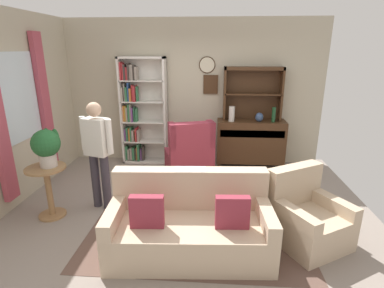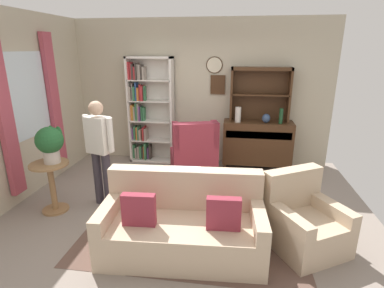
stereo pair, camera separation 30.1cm
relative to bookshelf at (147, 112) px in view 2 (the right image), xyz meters
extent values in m
cube|color=gray|center=(1.07, -1.94, -1.04)|extent=(5.40, 4.60, 0.02)
cube|color=#BCB299|center=(1.07, 0.19, 0.37)|extent=(5.00, 0.06, 2.80)
cylinder|color=beige|center=(1.32, 0.14, 0.91)|extent=(0.28, 0.03, 0.28)
torus|color=#382314|center=(1.32, 0.14, 0.91)|extent=(0.31, 0.02, 0.31)
cube|color=#422816|center=(1.39, 0.14, 0.54)|extent=(0.28, 0.03, 0.36)
cube|color=#BCB299|center=(-1.46, -1.94, 0.37)|extent=(0.06, 4.20, 2.80)
cube|color=silver|center=(-1.42, -1.55, 0.52)|extent=(0.02, 0.90, 1.30)
cube|color=#B24756|center=(-1.37, -2.13, 0.32)|extent=(0.08, 0.24, 2.30)
cube|color=#B24756|center=(-1.37, -0.97, 0.32)|extent=(0.08, 0.24, 2.30)
cube|color=brown|center=(1.27, -2.24, -1.03)|extent=(2.72, 2.19, 0.01)
cube|color=silver|center=(-0.34, -0.01, 0.02)|extent=(0.04, 0.30, 2.10)
cube|color=silver|center=(0.52, -0.01, 0.02)|extent=(0.04, 0.30, 2.10)
cube|color=silver|center=(0.09, -0.01, 1.05)|extent=(0.90, 0.30, 0.04)
cube|color=silver|center=(0.09, -0.01, -1.01)|extent=(0.90, 0.30, 0.04)
cube|color=silver|center=(0.09, 0.13, 0.02)|extent=(0.90, 0.01, 2.10)
cube|color=silver|center=(0.09, -0.01, -0.59)|extent=(0.86, 0.30, 0.02)
cube|color=#337247|center=(-0.30, -0.03, -0.84)|extent=(0.04, 0.11, 0.29)
cube|color=gray|center=(-0.26, -0.03, -0.87)|extent=(0.03, 0.19, 0.23)
cube|color=gray|center=(-0.21, -0.03, -0.86)|extent=(0.04, 0.16, 0.26)
cube|color=#337247|center=(-0.16, -0.03, -0.85)|extent=(0.04, 0.17, 0.26)
cube|color=#3F3833|center=(-0.12, -0.03, -0.86)|extent=(0.03, 0.14, 0.24)
cube|color=#CC7233|center=(-0.08, -0.03, -0.85)|extent=(0.02, 0.16, 0.27)
cube|color=#337247|center=(-0.05, -0.03, -0.81)|extent=(0.04, 0.24, 0.34)
cube|color=#723F7F|center=(-0.01, -0.03, -0.87)|extent=(0.03, 0.10, 0.24)
cube|color=#3F3833|center=(0.04, -0.03, -0.84)|extent=(0.04, 0.13, 0.30)
cube|color=silver|center=(0.09, -0.01, -0.19)|extent=(0.86, 0.30, 0.02)
cube|color=#723F7F|center=(-0.31, -0.03, -0.46)|extent=(0.03, 0.12, 0.24)
cube|color=#337247|center=(-0.26, -0.03, -0.44)|extent=(0.04, 0.15, 0.28)
cube|color=#CC7233|center=(-0.22, -0.03, -0.45)|extent=(0.04, 0.15, 0.26)
cube|color=#337247|center=(-0.18, -0.03, -0.44)|extent=(0.03, 0.19, 0.28)
cube|color=gray|center=(-0.14, -0.03, -0.47)|extent=(0.04, 0.23, 0.23)
cube|color=#CC7233|center=(-0.10, -0.03, -0.47)|extent=(0.03, 0.11, 0.23)
cube|color=#B22D33|center=(-0.07, -0.03, -0.44)|extent=(0.02, 0.24, 0.27)
cube|color=gray|center=(-0.04, -0.03, -0.46)|extent=(0.04, 0.20, 0.23)
cube|color=silver|center=(0.09, -0.01, 0.22)|extent=(0.86, 0.30, 0.02)
cube|color=#CC7233|center=(-0.30, -0.03, -0.02)|extent=(0.04, 0.10, 0.31)
cube|color=gold|center=(-0.27, -0.03, -0.02)|extent=(0.03, 0.13, 0.31)
cube|color=gray|center=(-0.24, -0.03, -0.04)|extent=(0.03, 0.20, 0.28)
cube|color=#337247|center=(-0.21, -0.03, 0.00)|extent=(0.04, 0.15, 0.35)
cube|color=gray|center=(-0.17, -0.03, 0.00)|extent=(0.03, 0.16, 0.35)
cube|color=#723F7F|center=(-0.13, -0.03, -0.03)|extent=(0.02, 0.22, 0.28)
cube|color=#337247|center=(-0.10, -0.03, -0.03)|extent=(0.02, 0.14, 0.29)
cube|color=#337247|center=(-0.06, -0.03, -0.04)|extent=(0.03, 0.13, 0.26)
cube|color=silver|center=(0.09, -0.01, 0.62)|extent=(0.86, 0.30, 0.02)
cube|color=gray|center=(-0.31, -0.03, 0.36)|extent=(0.04, 0.21, 0.27)
cube|color=gray|center=(-0.27, -0.03, 0.40)|extent=(0.02, 0.14, 0.34)
cube|color=#337247|center=(-0.23, -0.03, 0.36)|extent=(0.04, 0.19, 0.27)
cube|color=#284C8C|center=(-0.19, -0.03, 0.40)|extent=(0.03, 0.15, 0.35)
cube|color=#CC7233|center=(-0.15, -0.03, 0.35)|extent=(0.04, 0.17, 0.25)
cube|color=#B22D33|center=(-0.11, -0.03, 0.38)|extent=(0.03, 0.13, 0.31)
cube|color=#B22D33|center=(-0.07, -0.03, 0.37)|extent=(0.04, 0.24, 0.29)
cube|color=#337247|center=(-0.02, -0.03, 0.37)|extent=(0.02, 0.14, 0.29)
cube|color=#B22D33|center=(-0.31, -0.03, 0.80)|extent=(0.03, 0.17, 0.33)
cube|color=#B22D33|center=(-0.27, -0.03, 0.79)|extent=(0.02, 0.14, 0.32)
cube|color=#3F3833|center=(-0.24, -0.03, 0.78)|extent=(0.04, 0.15, 0.29)
cube|color=#B22D33|center=(-0.19, -0.03, 0.75)|extent=(0.03, 0.18, 0.24)
cube|color=#3F3833|center=(-0.16, -0.03, 0.79)|extent=(0.02, 0.23, 0.31)
cube|color=gray|center=(-0.12, -0.03, 0.77)|extent=(0.03, 0.16, 0.29)
cube|color=gray|center=(-0.09, -0.03, 0.77)|extent=(0.03, 0.22, 0.28)
cube|color=#3F3833|center=(-0.06, -0.03, 0.77)|extent=(0.02, 0.15, 0.28)
cube|color=gray|center=(-0.02, -0.03, 0.76)|extent=(0.04, 0.20, 0.25)
cube|color=#422816|center=(2.19, -0.08, -0.52)|extent=(1.30, 0.45, 0.82)
cube|color=#422816|center=(1.59, -0.26, -0.98)|extent=(0.06, 0.06, 0.10)
cube|color=#422816|center=(2.79, -0.26, -0.98)|extent=(0.06, 0.06, 0.10)
cube|color=#422816|center=(1.59, 0.09, -0.98)|extent=(0.06, 0.06, 0.10)
cube|color=#422816|center=(2.79, 0.09, -0.98)|extent=(0.06, 0.06, 0.10)
cube|color=#352012|center=(2.19, -0.30, -0.32)|extent=(1.20, 0.01, 0.14)
cube|color=#422816|center=(1.66, 0.00, 0.39)|extent=(0.04, 0.26, 1.00)
cube|color=#422816|center=(2.72, 0.00, 0.39)|extent=(0.04, 0.26, 1.00)
cube|color=#422816|center=(2.19, 0.00, 0.86)|extent=(1.10, 0.26, 0.06)
cube|color=#422816|center=(2.19, 0.00, 0.39)|extent=(1.06, 0.26, 0.02)
cube|color=#422816|center=(2.19, 0.12, 0.39)|extent=(1.10, 0.01, 1.00)
cylinder|color=beige|center=(1.80, -0.16, 0.03)|extent=(0.11, 0.11, 0.29)
ellipsoid|color=#33476B|center=(2.32, -0.15, -0.03)|extent=(0.15, 0.15, 0.17)
cylinder|color=#194223|center=(2.58, -0.17, 0.03)|extent=(0.07, 0.07, 0.28)
cube|color=#C6AD8E|center=(1.22, -2.88, -0.82)|extent=(1.85, 0.95, 0.42)
cube|color=#C6AD8E|center=(1.21, -2.56, -0.37)|extent=(1.81, 0.30, 0.48)
cube|color=#C6AD8E|center=(0.40, -2.93, -0.73)|extent=(0.19, 0.86, 0.60)
cube|color=#C6AD8E|center=(2.05, -2.83, -0.73)|extent=(0.19, 0.86, 0.60)
cube|color=maroon|center=(0.78, -3.03, -0.43)|extent=(0.37, 0.12, 0.36)
cube|color=maroon|center=(1.68, -2.98, -0.43)|extent=(0.37, 0.12, 0.36)
cube|color=white|center=(1.21, -2.56, -0.13)|extent=(0.37, 0.20, 0.00)
cube|color=#C6AD8E|center=(2.62, -2.58, -0.83)|extent=(1.04, 1.05, 0.40)
cube|color=#C6AD8E|center=(2.47, -2.32, -0.39)|extent=(0.74, 0.53, 0.48)
cube|color=#C6AD8E|center=(2.36, -2.73, -0.76)|extent=(0.51, 0.74, 0.55)
cube|color=#C6AD8E|center=(2.88, -2.42, -0.76)|extent=(0.51, 0.74, 0.55)
cube|color=maroon|center=(1.01, -0.59, -0.82)|extent=(0.98, 0.99, 0.42)
cube|color=maroon|center=(1.10, -0.88, -0.30)|extent=(0.80, 0.42, 0.63)
cube|color=maroon|center=(1.42, -0.74, -0.20)|extent=(0.18, 0.30, 0.44)
cube|color=maroon|center=(0.77, -0.94, -0.20)|extent=(0.18, 0.30, 0.44)
cylinder|color=#997047|center=(-0.76, -2.21, -0.32)|extent=(0.52, 0.52, 0.03)
cylinder|color=#997047|center=(-0.76, -2.21, -0.68)|extent=(0.08, 0.08, 0.70)
cylinder|color=#997047|center=(-0.76, -2.21, -1.02)|extent=(0.36, 0.36, 0.03)
cylinder|color=beige|center=(-0.73, -2.18, -0.22)|extent=(0.22, 0.22, 0.17)
sphere|color=#235B2D|center=(-0.73, -2.18, 0.02)|extent=(0.37, 0.37, 0.37)
ellipsoid|color=#235B2D|center=(-0.77, -2.06, 0.06)|extent=(0.11, 0.06, 0.26)
ellipsoid|color=#235B2D|center=(-0.64, -2.09, 0.06)|extent=(0.11, 0.06, 0.26)
cylinder|color=#38333D|center=(-0.23, -1.89, -0.62)|extent=(0.15, 0.15, 0.82)
cylinder|color=#38333D|center=(-0.06, -1.94, -0.62)|extent=(0.15, 0.15, 0.82)
cube|color=silver|center=(-0.14, -1.92, 0.05)|extent=(0.39, 0.30, 0.52)
sphere|color=tan|center=(-0.14, -1.92, 0.43)|extent=(0.25, 0.25, 0.20)
cylinder|color=silver|center=(-0.35, -1.85, 0.07)|extent=(0.10, 0.10, 0.48)
cylinder|color=silver|center=(0.07, -1.98, 0.07)|extent=(0.10, 0.10, 0.48)
camera|label=1|loc=(1.46, -5.79, 1.20)|focal=28.19mm
camera|label=2|loc=(1.76, -5.76, 1.20)|focal=28.19mm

